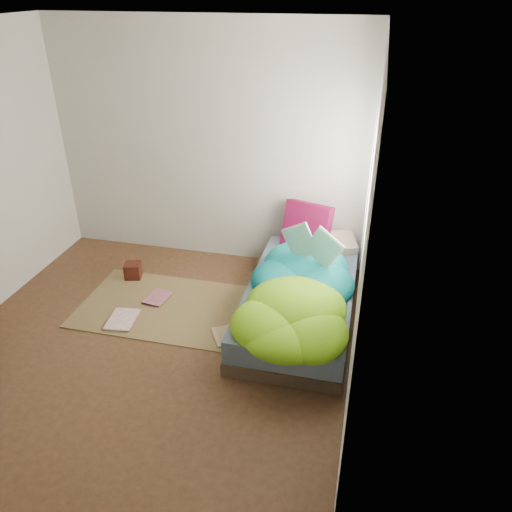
{
  "coord_description": "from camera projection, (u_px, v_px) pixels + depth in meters",
  "views": [
    {
      "loc": [
        1.73,
        -3.25,
        2.87
      ],
      "look_at": [
        0.78,
        0.75,
        0.59
      ],
      "focal_mm": 35.0,
      "sensor_mm": 36.0,
      "label": 1
    }
  ],
  "objects": [
    {
      "name": "room_walls",
      "position": [
        133.0,
        170.0,
        3.72
      ],
      "size": [
        3.54,
        3.54,
        2.62
      ],
      "color": "beige",
      "rests_on": "ground"
    },
    {
      "name": "pillow_magenta",
      "position": [
        307.0,
        226.0,
        5.28
      ],
      "size": [
        0.52,
        0.29,
        0.49
      ],
      "primitive_type": "cube",
      "rotation": [
        0.0,
        0.0,
        -0.29
      ],
      "color": "#51051B",
      "rests_on": "bed"
    },
    {
      "name": "pillow_floral",
      "position": [
        331.0,
        244.0,
        5.34
      ],
      "size": [
        0.59,
        0.46,
        0.12
      ],
      "primitive_type": "cube",
      "rotation": [
        0.0,
        0.0,
        0.3
      ],
      "color": "beige",
      "rests_on": "bed"
    },
    {
      "name": "floor_book_b",
      "position": [
        149.0,
        296.0,
        5.13
      ],
      "size": [
        0.25,
        0.31,
        0.03
      ],
      "primitive_type": "imported",
      "rotation": [
        0.0,
        0.0,
        -0.13
      ],
      "color": "#BB6C77",
      "rests_on": "rug"
    },
    {
      "name": "rug",
      "position": [
        162.0,
        306.0,
        5.0
      ],
      "size": [
        1.6,
        1.1,
        0.01
      ],
      "primitive_type": "cube",
      "color": "brown",
      "rests_on": "ground"
    },
    {
      "name": "duvet",
      "position": [
        298.0,
        283.0,
        4.44
      ],
      "size": [
        0.96,
        1.84,
        0.34
      ],
      "primitive_type": null,
      "color": "#08757C",
      "rests_on": "bed"
    },
    {
      "name": "ground",
      "position": [
        153.0,
        343.0,
        4.5
      ],
      "size": [
        3.5,
        3.5,
        0.0
      ],
      "primitive_type": "cube",
      "color": "#44291A",
      "rests_on": "ground"
    },
    {
      "name": "bed",
      "position": [
        300.0,
        301.0,
        4.79
      ],
      "size": [
        1.0,
        2.0,
        0.34
      ],
      "color": "#392A1F",
      "rests_on": "ground"
    },
    {
      "name": "open_book",
      "position": [
        312.0,
        235.0,
        4.55
      ],
      "size": [
        0.5,
        0.27,
        0.3
      ],
      "primitive_type": null,
      "rotation": [
        0.0,
        0.0,
        -0.34
      ],
      "color": "#2E8D31",
      "rests_on": "duvet"
    },
    {
      "name": "floor_book_a",
      "position": [
        109.0,
        319.0,
        4.78
      ],
      "size": [
        0.29,
        0.38,
        0.03
      ],
      "primitive_type": "imported",
      "rotation": [
        0.0,
        0.0,
        0.11
      ],
      "color": "white",
      "rests_on": "rug"
    },
    {
      "name": "floor_book_c",
      "position": [
        214.0,
        338.0,
        4.53
      ],
      "size": [
        0.33,
        0.35,
        0.02
      ],
      "primitive_type": "imported",
      "rotation": [
        0.0,
        0.0,
        0.52
      ],
      "color": "tan",
      "rests_on": "rug"
    },
    {
      "name": "wooden_box",
      "position": [
        133.0,
        270.0,
        5.44
      ],
      "size": [
        0.2,
        0.2,
        0.17
      ],
      "primitive_type": "cube",
      "rotation": [
        0.0,
        0.0,
        0.26
      ],
      "color": "#360C0C",
      "rests_on": "rug"
    }
  ]
}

